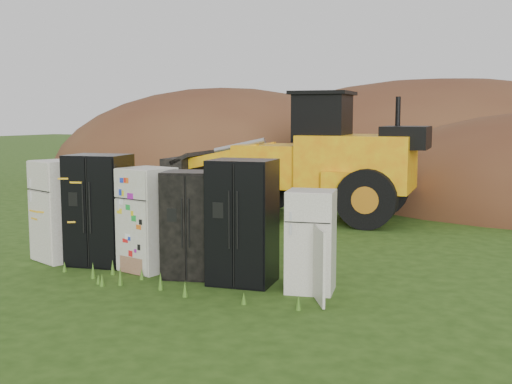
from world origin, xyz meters
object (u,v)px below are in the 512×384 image
Objects in this scene: fridge_sticker at (148,219)px; fridge_black_right at (243,222)px; fridge_dark_mid at (192,224)px; fridge_leftmost at (60,210)px; wheel_loader at (292,155)px; fridge_black_side at (99,210)px; fridge_open_door at (311,241)px.

fridge_sticker is 1.86m from fridge_black_right.
fridge_leftmost is at bearing 163.01° from fridge_dark_mid.
fridge_sticker is 6.51m from wheel_loader.
fridge_leftmost is 2.84m from fridge_dark_mid.
fridge_black_right reaches higher than fridge_dark_mid.
fridge_sticker is (1.06, -0.01, -0.10)m from fridge_black_side.
fridge_dark_mid is 2.10m from fridge_open_door.
wheel_loader is (-0.07, 6.47, 0.75)m from fridge_sticker.
fridge_dark_mid is at bearing -12.81° from fridge_black_side.
fridge_black_side reaches higher than fridge_open_door.
fridge_leftmost is 1.20× the size of fridge_open_door.
fridge_sticker is at bearing 20.14° from fridge_leftmost.
fridge_black_side is at bearing 167.30° from fridge_open_door.
fridge_sticker reaches higher than fridge_open_door.
fridge_sticker is 1.15× the size of fridge_open_door.
fridge_black_side reaches higher than fridge_leftmost.
fridge_leftmost is 4.94m from fridge_open_door.
fridge_dark_mid is at bearing -87.41° from wheel_loader.
fridge_black_side is 0.29× the size of wheel_loader.
fridge_open_door is (4.07, -0.02, -0.21)m from fridge_black_side.
wheel_loader reaches higher than fridge_dark_mid.
fridge_dark_mid is at bearing 18.85° from fridge_leftmost.
fridge_open_door is at bearing -16.69° from fridge_dark_mid.
fridge_open_door is at bearing -11.81° from fridge_black_side.
fridge_sticker is (1.92, 0.06, -0.04)m from fridge_leftmost.
fridge_sticker is at bearing -95.42° from wheel_loader.
fridge_black_right is 6.81m from wheel_loader.
fridge_open_door is at bearing -70.59° from wheel_loader.
wheel_loader is at bearing 81.24° from fridge_dark_mid.
fridge_leftmost is at bearing -167.24° from fridge_sticker.
fridge_leftmost is 0.87m from fridge_black_side.
fridge_sticker is at bearing 160.31° from fridge_dark_mid.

